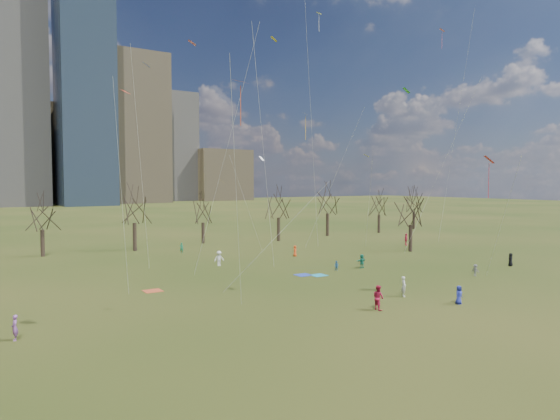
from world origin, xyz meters
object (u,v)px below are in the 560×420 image
person_1 (404,286)px  person_2 (378,298)px  blanket_navy (303,275)px  blanket_teal (318,275)px  person_0 (459,295)px  blanket_crimson (153,291)px

person_1 → person_2: person_2 is taller
person_1 → blanket_navy: bearing=40.9°
blanket_teal → person_2: bearing=-108.9°
person_0 → person_1: person_1 is taller
blanket_teal → person_1: person_1 is taller
blanket_navy → person_2: 15.46m
person_0 → person_2: (-6.80, 2.18, 0.21)m
blanket_navy → person_2: size_ratio=0.83×
blanket_teal → person_2: person_2 is taller
blanket_navy → person_1: bearing=-83.1°
person_2 → blanket_crimson: bearing=42.6°
person_1 → blanket_teal: bearing=35.3°
blanket_navy → person_2: bearing=-103.2°
blanket_crimson → person_1: bearing=-38.2°
blanket_crimson → person_2: (12.54, -16.01, 0.95)m
person_1 → person_2: size_ratio=0.90×
blanket_crimson → person_1: size_ratio=0.91×
blanket_crimson → person_2: bearing=-51.9°
blanket_teal → blanket_crimson: bearing=173.4°
blanket_navy → person_0: (3.28, -17.19, 0.74)m
person_0 → person_2: person_2 is taller
person_1 → person_2: 5.52m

